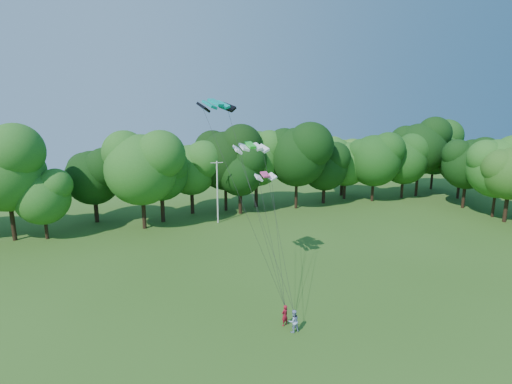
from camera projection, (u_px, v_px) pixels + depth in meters
name	position (u px, v px, depth m)	size (l,w,h in m)	color
ground	(324.00, 374.00, 23.50)	(160.00, 160.00, 0.00)	#2E5717
utility_pole	(217.00, 192.00, 52.83)	(1.68, 0.21, 8.38)	silver
kite_flyer_left	(285.00, 315.00, 28.54)	(0.57, 0.38, 1.57)	maroon
kite_flyer_right	(294.00, 321.00, 27.71)	(0.80, 0.62, 1.65)	#A3B2E2
kite_teal	(216.00, 102.00, 31.54)	(3.38, 2.45, 0.64)	#059E92
kite_green	(250.00, 145.00, 33.99)	(2.99, 1.41, 0.54)	green
kite_pink	(265.00, 175.00, 35.06)	(1.93, 0.98, 0.45)	#DE3D84
tree_back_center	(225.00, 153.00, 58.25)	(9.46, 9.46, 13.76)	#2F2112
tree_back_east	(343.00, 156.00, 68.71)	(7.71, 7.71, 11.21)	#331F14
tree_flank_east	(511.00, 171.00, 52.68)	(7.69, 7.69, 11.18)	black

